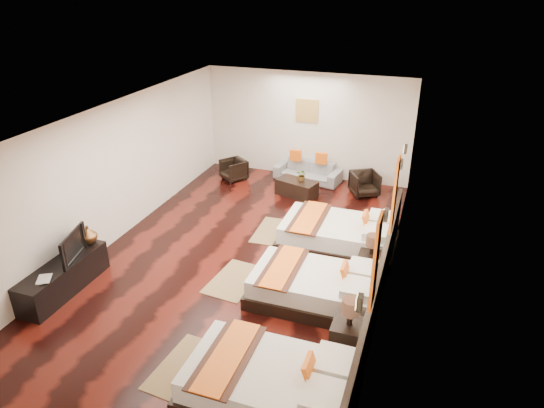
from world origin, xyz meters
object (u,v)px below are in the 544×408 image
at_px(nightstand_b, 370,262).
at_px(coffee_table, 297,188).
at_px(bed_mid, 316,287).
at_px(armchair_right, 365,184).
at_px(nightstand_a, 348,335).
at_px(tv_console, 64,277).
at_px(figurine, 88,235).
at_px(tv, 69,246).
at_px(book, 37,280).
at_px(sofa, 308,171).
at_px(table_plant, 302,175).
at_px(bed_far, 339,235).
at_px(bed_near, 272,384).
at_px(armchair_left, 234,170).

relative_size(nightstand_b, coffee_table, 0.86).
distance_m(bed_mid, armchair_right, 4.64).
bearing_deg(nightstand_a, tv_console, -179.00).
bearing_deg(nightstand_b, figurine, -163.98).
height_order(tv, book, tv).
bearing_deg(book, figurine, 90.00).
xyz_separation_m(nightstand_a, book, (-4.95, -0.62, 0.23)).
xyz_separation_m(bed_mid, sofa, (-1.53, 5.09, -0.02)).
xyz_separation_m(tv, table_plant, (2.73, 5.02, -0.25)).
relative_size(bed_far, armchair_right, 3.50).
bearing_deg(table_plant, tv, -118.54).
distance_m(bed_near, armchair_right, 6.90).
xyz_separation_m(bed_mid, nightstand_b, (0.75, 1.02, 0.02)).
xyz_separation_m(bed_mid, armchair_right, (0.05, 4.64, 0.02)).
xyz_separation_m(tv_console, armchair_left, (0.77, 5.65, 0.00)).
height_order(bed_far, sofa, bed_far).
relative_size(book, armchair_right, 0.44).
bearing_deg(nightstand_b, bed_near, -102.83).
xyz_separation_m(armchair_left, table_plant, (2.02, -0.42, 0.27)).
bearing_deg(coffee_table, book, -114.92).
relative_size(figurine, coffee_table, 0.34).
bearing_deg(tv_console, book, -90.00).
relative_size(bed_near, armchair_left, 3.61).
relative_size(tv_console, book, 6.32).
relative_size(book, table_plant, 0.95).
distance_m(tv, book, 0.78).
bearing_deg(table_plant, nightstand_b, -54.73).
height_order(book, sofa, book).
height_order(nightstand_a, armchair_left, nightstand_a).
relative_size(bed_near, book, 7.73).
xyz_separation_m(nightstand_b, armchair_right, (-0.70, 3.62, -0.00)).
relative_size(bed_far, nightstand_b, 2.65).
bearing_deg(sofa, tv, -105.34).
bearing_deg(table_plant, sofa, 96.78).
xyz_separation_m(bed_far, book, (-4.20, -3.54, 0.26)).
relative_size(bed_near, tv_console, 1.22).
relative_size(nightstand_a, tv_console, 0.52).
bearing_deg(book, sofa, 68.56).
height_order(bed_far, coffee_table, bed_far).
relative_size(bed_mid, armchair_left, 3.51).
distance_m(book, armchair_left, 6.24).
relative_size(bed_mid, coffee_table, 2.14).
distance_m(nightstand_b, tv_console, 5.40).
bearing_deg(nightstand_b, bed_mid, -126.14).
bearing_deg(armchair_left, coffee_table, 23.28).
xyz_separation_m(bed_near, nightstand_a, (0.75, 1.19, 0.04)).
distance_m(bed_mid, sofa, 5.32).
bearing_deg(armchair_left, tv, -60.72).
bearing_deg(coffee_table, nightstand_b, -52.91).
height_order(bed_mid, coffee_table, bed_mid).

